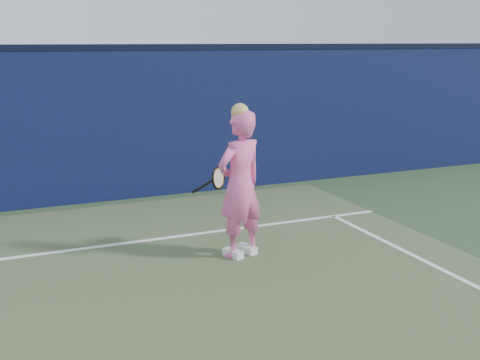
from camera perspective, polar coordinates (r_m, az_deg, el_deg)
name	(u,v)px	position (r m, az deg, el deg)	size (l,w,h in m)	color
player	(240,184)	(7.42, 0.00, -0.38)	(0.78, 0.64, 1.93)	pink
racket	(217,179)	(7.75, -2.23, 0.10)	(0.55, 0.28, 0.31)	black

